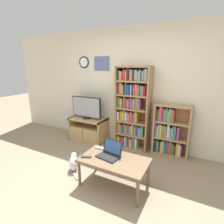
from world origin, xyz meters
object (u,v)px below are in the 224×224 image
at_px(television, 86,108).
at_px(bookshelf_short, 169,132).
at_px(coffee_table, 114,162).
at_px(tv_stand, 88,129).
at_px(remote_near_laptop, 86,157).
at_px(laptop, 110,152).
at_px(cat, 74,162).
at_px(remote_far_from_laptop, 100,148).
at_px(bookshelf_tall, 132,108).

xyz_separation_m(television, bookshelf_short, (1.91, 0.17, -0.32)).
bearing_deg(coffee_table, television, 138.15).
height_order(tv_stand, coffee_table, tv_stand).
distance_m(bookshelf_short, remote_near_laptop, 1.81).
xyz_separation_m(tv_stand, bookshelf_short, (1.89, 0.16, 0.22)).
xyz_separation_m(bookshelf_short, remote_near_laptop, (-0.95, -1.54, -0.05)).
relative_size(tv_stand, remote_near_laptop, 5.35).
distance_m(laptop, remote_near_laptop, 0.37).
bearing_deg(laptop, coffee_table, -20.19).
bearing_deg(tv_stand, cat, -66.33).
bearing_deg(remote_near_laptop, television, 13.19).
distance_m(television, bookshelf_short, 1.95).
height_order(tv_stand, remote_near_laptop, tv_stand).
relative_size(television, remote_near_laptop, 4.76).
bearing_deg(laptop, remote_near_laptop, -136.79).
bearing_deg(remote_far_from_laptop, coffee_table, 60.37).
height_order(laptop, remote_near_laptop, laptop).
xyz_separation_m(television, bookshelf_tall, (1.10, 0.14, 0.08)).
distance_m(bookshelf_short, remote_far_from_laptop, 1.51).
distance_m(remote_far_from_laptop, cat, 0.57).
height_order(bookshelf_short, laptop, bookshelf_short).
bearing_deg(television, cat, -65.25).
relative_size(television, laptop, 2.08).
distance_m(bookshelf_short, coffee_table, 1.50).
bearing_deg(tv_stand, bookshelf_short, 4.84).
relative_size(laptop, cat, 0.97).
bearing_deg(bookshelf_short, tv_stand, -175.16).
height_order(television, coffee_table, television).
bearing_deg(remote_far_from_laptop, tv_stand, -139.51).
xyz_separation_m(bookshelf_tall, remote_near_laptop, (-0.14, -1.51, -0.45)).
xyz_separation_m(bookshelf_short, laptop, (-0.64, -1.34, 0.00)).
xyz_separation_m(laptop, remote_near_laptop, (-0.30, -0.20, -0.05)).
distance_m(coffee_table, laptop, 0.15).
bearing_deg(bookshelf_tall, television, -172.63).
height_order(coffee_table, remote_near_laptop, remote_near_laptop).
xyz_separation_m(tv_stand, cat, (0.52, -1.19, -0.14)).
bearing_deg(bookshelf_short, remote_far_from_laptop, -127.21).
bearing_deg(laptop, remote_far_from_laptop, 163.65).
bearing_deg(remote_far_from_laptop, television, -138.59).
relative_size(remote_near_laptop, cat, 0.43).
bearing_deg(tv_stand, laptop, -43.36).
bearing_deg(tv_stand, remote_far_from_laptop, -46.97).
bearing_deg(bookshelf_short, coffee_table, -111.44).
distance_m(tv_stand, remote_near_laptop, 1.68).
bearing_deg(coffee_table, cat, 176.91).
height_order(coffee_table, remote_far_from_laptop, remote_far_from_laptop).
bearing_deg(television, remote_near_laptop, -54.83).
bearing_deg(television, tv_stand, 25.00).
distance_m(remote_near_laptop, cat, 0.56).
relative_size(tv_stand, remote_far_from_laptop, 5.45).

